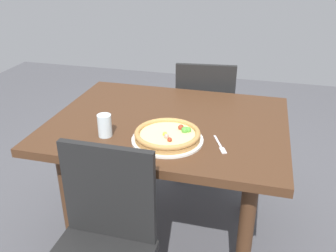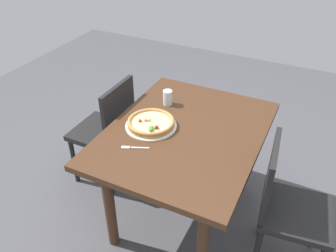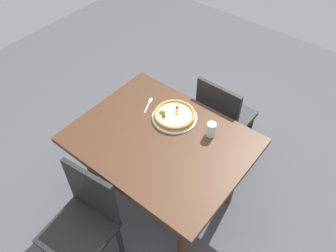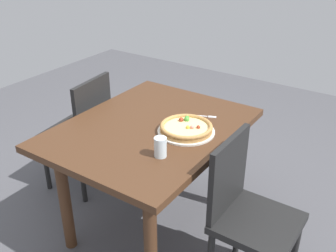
{
  "view_description": "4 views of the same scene",
  "coord_description": "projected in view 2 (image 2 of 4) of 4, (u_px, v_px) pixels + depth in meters",
  "views": [
    {
      "loc": [
        -0.42,
        1.64,
        1.54
      ],
      "look_at": [
        -0.03,
        0.11,
        0.77
      ],
      "focal_mm": 39.13,
      "sensor_mm": 36.0,
      "label": 1
    },
    {
      "loc": [
        -1.63,
        -0.68,
        2.01
      ],
      "look_at": [
        -0.03,
        0.11,
        0.77
      ],
      "focal_mm": 37.07,
      "sensor_mm": 36.0,
      "label": 2
    },
    {
      "loc": [
        0.98,
        -1.15,
        2.48
      ],
      "look_at": [
        -0.03,
        0.11,
        0.77
      ],
      "focal_mm": 36.2,
      "sensor_mm": 36.0,
      "label": 3
    },
    {
      "loc": [
        1.64,
        1.23,
        1.8
      ],
      "look_at": [
        -0.03,
        0.11,
        0.77
      ],
      "focal_mm": 41.86,
      "sensor_mm": 36.0,
      "label": 4
    }
  ],
  "objects": [
    {
      "name": "ground_plane",
      "position": [
        182.0,
        212.0,
        2.59
      ],
      "size": [
        6.0,
        6.0,
        0.0
      ],
      "primitive_type": "plane",
      "color": "#4C4C51"
    },
    {
      "name": "dining_table",
      "position": [
        185.0,
        145.0,
        2.23
      ],
      "size": [
        1.19,
        0.93,
        0.75
      ],
      "color": "#472B19",
      "rests_on": "ground"
    },
    {
      "name": "chair_near",
      "position": [
        285.0,
        205.0,
        2.01
      ],
      "size": [
        0.44,
        0.44,
        0.88
      ],
      "rotation": [
        0.0,
        0.0,
        3.25
      ],
      "color": "black",
      "rests_on": "ground"
    },
    {
      "name": "chair_far",
      "position": [
        108.0,
        129.0,
        2.63
      ],
      "size": [
        0.4,
        0.4,
        0.88
      ],
      "rotation": [
        0.0,
        0.0,
        -0.01
      ],
      "color": "black",
      "rests_on": "ground"
    },
    {
      "name": "plate",
      "position": [
        151.0,
        126.0,
        2.2
      ],
      "size": [
        0.33,
        0.33,
        0.01
      ],
      "primitive_type": "cylinder",
      "color": "silver",
      "rests_on": "dining_table"
    },
    {
      "name": "pizza",
      "position": [
        151.0,
        123.0,
        2.19
      ],
      "size": [
        0.3,
        0.3,
        0.05
      ],
      "color": "#B78447",
      "rests_on": "plate"
    },
    {
      "name": "fork",
      "position": [
        133.0,
        147.0,
        2.02
      ],
      "size": [
        0.08,
        0.16,
        0.0
      ],
      "rotation": [
        0.0,
        0.0,
        1.97
      ],
      "color": "silver",
      "rests_on": "dining_table"
    },
    {
      "name": "drinking_glass",
      "position": [
        168.0,
        98.0,
        2.4
      ],
      "size": [
        0.07,
        0.07,
        0.11
      ],
      "primitive_type": "cylinder",
      "color": "silver",
      "rests_on": "dining_table"
    }
  ]
}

